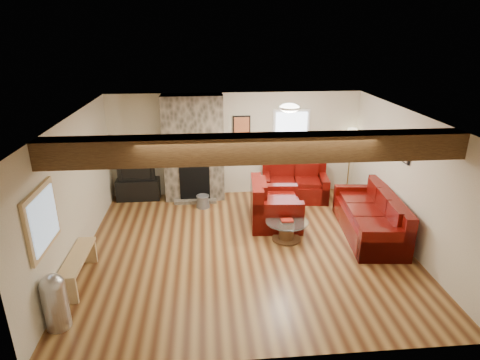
% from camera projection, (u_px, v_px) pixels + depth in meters
% --- Properties ---
extents(room, '(8.00, 8.00, 8.00)m').
position_uv_depth(room, '(247.00, 186.00, 7.16)').
color(room, '#532C16').
rests_on(room, ground).
extents(floor, '(6.00, 6.00, 0.00)m').
position_uv_depth(floor, '(247.00, 247.00, 7.60)').
color(floor, '#532C16').
rests_on(floor, ground).
extents(oak_beam, '(6.00, 0.36, 0.38)m').
position_uv_depth(oak_beam, '(257.00, 148.00, 5.62)').
color(oak_beam, black).
rests_on(oak_beam, room).
extents(chimney_breast, '(1.40, 0.67, 2.50)m').
position_uv_depth(chimney_breast, '(194.00, 150.00, 9.41)').
color(chimney_breast, '#343028').
rests_on(chimney_breast, floor).
extents(back_window, '(0.90, 0.08, 1.10)m').
position_uv_depth(back_window, '(291.00, 132.00, 9.69)').
color(back_window, white).
rests_on(back_window, room).
extents(hatch_window, '(0.08, 1.00, 0.90)m').
position_uv_depth(hatch_window, '(42.00, 220.00, 5.44)').
color(hatch_window, tan).
rests_on(hatch_window, room).
extents(ceiling_dome, '(0.40, 0.40, 0.18)m').
position_uv_depth(ceiling_dome, '(289.00, 109.00, 7.65)').
color(ceiling_dome, beige).
rests_on(ceiling_dome, room).
extents(artwork_back, '(0.42, 0.06, 0.52)m').
position_uv_depth(artwork_back, '(242.00, 127.00, 9.53)').
color(artwork_back, black).
rests_on(artwork_back, room).
extents(artwork_right, '(0.06, 0.55, 0.42)m').
position_uv_depth(artwork_right, '(403.00, 150.00, 7.50)').
color(artwork_right, black).
rests_on(artwork_right, room).
extents(sofa_three, '(1.15, 2.33, 0.87)m').
position_uv_depth(sofa_three, '(369.00, 214.00, 7.95)').
color(sofa_three, '#400804').
rests_on(sofa_three, floor).
extents(loveseat, '(1.65, 1.08, 0.82)m').
position_uv_depth(loveseat, '(295.00, 183.00, 9.64)').
color(loveseat, '#400804').
rests_on(loveseat, floor).
extents(armchair_red, '(1.11, 1.24, 0.94)m').
position_uv_depth(armchair_red, '(276.00, 203.00, 8.38)').
color(armchair_red, '#400804').
rests_on(armchair_red, floor).
extents(coffee_table, '(0.83, 0.83, 0.43)m').
position_uv_depth(coffee_table, '(287.00, 230.00, 7.80)').
color(coffee_table, '#492D17').
rests_on(coffee_table, floor).
extents(tv_cabinet, '(1.01, 0.41, 0.51)m').
position_uv_depth(tv_cabinet, '(138.00, 189.00, 9.67)').
color(tv_cabinet, black).
rests_on(tv_cabinet, floor).
extents(television, '(0.88, 0.11, 0.50)m').
position_uv_depth(television, '(137.00, 169.00, 9.49)').
color(television, black).
rests_on(television, tv_cabinet).
extents(floor_lamp, '(0.42, 0.42, 1.65)m').
position_uv_depth(floor_lamp, '(352.00, 138.00, 9.65)').
color(floor_lamp, '#B19049').
rests_on(floor_lamp, floor).
extents(pine_bench, '(0.29, 1.25, 0.47)m').
position_uv_depth(pine_bench, '(79.00, 269.00, 6.50)').
color(pine_bench, tan).
rests_on(pine_bench, floor).
extents(pedal_bin, '(0.43, 0.43, 0.83)m').
position_uv_depth(pedal_bin, '(55.00, 301.00, 5.44)').
color(pedal_bin, '#B3B3B8').
rests_on(pedal_bin, floor).
extents(coal_bucket, '(0.31, 0.31, 0.30)m').
position_uv_depth(coal_bucket, '(203.00, 201.00, 9.26)').
color(coal_bucket, slate).
rests_on(coal_bucket, floor).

